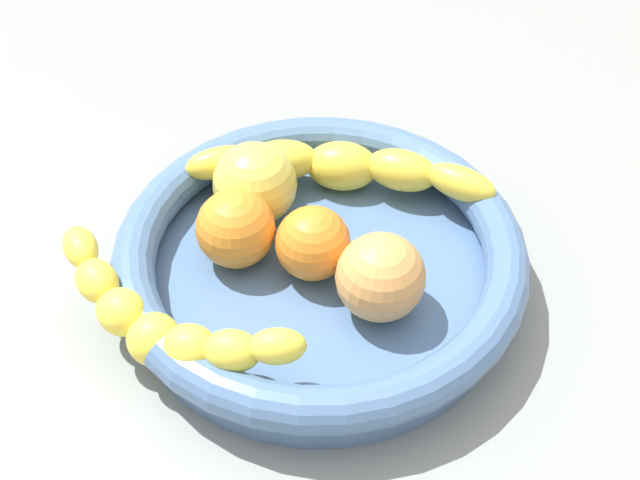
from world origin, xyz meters
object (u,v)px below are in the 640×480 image
at_px(orange_front, 235,229).
at_px(orange_mid_left, 312,242).
at_px(peach_blush, 380,277).
at_px(banana_draped_right, 341,167).
at_px(apple_yellow, 255,184).
at_px(fruit_bowl, 320,261).
at_px(banana_draped_left, 160,321).

distance_m(orange_front, orange_mid_left, 0.06).
height_order(orange_front, peach_blush, peach_blush).
bearing_deg(orange_front, banana_draped_right, -165.45).
height_order(apple_yellow, peach_blush, apple_yellow).
relative_size(orange_mid_left, apple_yellow, 0.84).
distance_m(fruit_bowl, banana_draped_left, 0.14).
relative_size(fruit_bowl, banana_draped_right, 1.46).
height_order(banana_draped_right, orange_mid_left, orange_mid_left).
distance_m(orange_front, peach_blush, 0.12).
height_order(orange_front, orange_mid_left, orange_front).
bearing_deg(fruit_bowl, peach_blush, 108.12).
distance_m(banana_draped_right, orange_front, 0.12).
distance_m(fruit_bowl, orange_front, 0.07).
bearing_deg(fruit_bowl, banana_draped_left, 6.74).
bearing_deg(banana_draped_right, orange_mid_left, 46.43).
height_order(banana_draped_right, peach_blush, peach_blush).
bearing_deg(peach_blush, orange_front, -54.21).
distance_m(banana_draped_left, banana_draped_right, 0.21).
xyz_separation_m(banana_draped_left, orange_front, (-0.08, -0.06, 0.00)).
height_order(orange_mid_left, apple_yellow, apple_yellow).
height_order(banana_draped_left, peach_blush, peach_blush).
relative_size(banana_draped_left, apple_yellow, 2.78).
bearing_deg(orange_mid_left, banana_draped_right, -133.57).
bearing_deg(peach_blush, apple_yellow, -74.75).
xyz_separation_m(banana_draped_left, banana_draped_right, (-0.20, -0.09, -0.00)).
bearing_deg(banana_draped_left, apple_yellow, -141.71).
relative_size(fruit_bowl, banana_draped_left, 1.68).
distance_m(orange_mid_left, apple_yellow, 0.08).
relative_size(fruit_bowl, orange_front, 5.16).
relative_size(fruit_bowl, orange_mid_left, 5.52).
bearing_deg(peach_blush, banana_draped_left, -14.92).
bearing_deg(banana_draped_left, peach_blush, 165.08).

